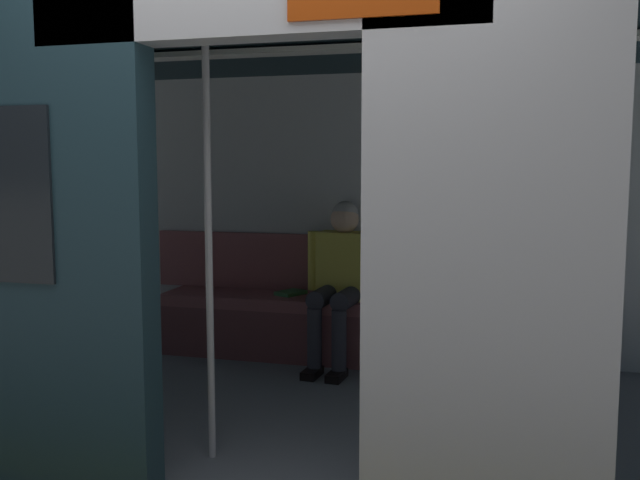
{
  "coord_description": "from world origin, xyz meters",
  "views": [
    {
      "loc": [
        -0.97,
        2.59,
        1.47
      ],
      "look_at": [
        0.06,
        -1.27,
        1.03
      ],
      "focal_mm": 38.36,
      "sensor_mm": 36.0,
      "label": 1
    }
  ],
  "objects_px": {
    "train_car": "(317,158)",
    "grab_pole_door": "(209,247)",
    "bench_seat": "(362,316)",
    "handbag": "(394,290)",
    "grab_pole_far": "(376,250)",
    "person_seated": "(341,272)",
    "book": "(291,293)"
  },
  "relations": [
    {
      "from": "handbag",
      "to": "grab_pole_door",
      "type": "bearing_deg",
      "value": 70.99
    },
    {
      "from": "person_seated",
      "to": "grab_pole_door",
      "type": "height_order",
      "value": "grab_pole_door"
    },
    {
      "from": "handbag",
      "to": "book",
      "type": "distance_m",
      "value": 0.81
    },
    {
      "from": "bench_seat",
      "to": "grab_pole_door",
      "type": "relative_size",
      "value": 1.46
    },
    {
      "from": "train_car",
      "to": "bench_seat",
      "type": "xyz_separation_m",
      "value": [
        -0.06,
        -1.05,
        -1.14
      ]
    },
    {
      "from": "train_car",
      "to": "person_seated",
      "type": "bearing_deg",
      "value": -84.85
    },
    {
      "from": "bench_seat",
      "to": "person_seated",
      "type": "relative_size",
      "value": 2.58
    },
    {
      "from": "person_seated",
      "to": "grab_pole_far",
      "type": "distance_m",
      "value": 1.77
    },
    {
      "from": "train_car",
      "to": "handbag",
      "type": "bearing_deg",
      "value": -104.73
    },
    {
      "from": "grab_pole_far",
      "to": "book",
      "type": "bearing_deg",
      "value": -61.19
    },
    {
      "from": "grab_pole_door",
      "to": "grab_pole_far",
      "type": "xyz_separation_m",
      "value": [
        -0.81,
        -0.1,
        0.0
      ]
    },
    {
      "from": "grab_pole_far",
      "to": "train_car",
      "type": "bearing_deg",
      "value": -54.32
    },
    {
      "from": "grab_pole_far",
      "to": "handbag",
      "type": "bearing_deg",
      "value": -84.29
    },
    {
      "from": "handbag",
      "to": "grab_pole_far",
      "type": "relative_size",
      "value": 0.12
    },
    {
      "from": "book",
      "to": "grab_pole_door",
      "type": "bearing_deg",
      "value": 121.37
    },
    {
      "from": "person_seated",
      "to": "book",
      "type": "relative_size",
      "value": 5.49
    },
    {
      "from": "grab_pole_door",
      "to": "train_car",
      "type": "bearing_deg",
      "value": -114.89
    },
    {
      "from": "bench_seat",
      "to": "handbag",
      "type": "bearing_deg",
      "value": -168.67
    },
    {
      "from": "handbag",
      "to": "grab_pole_far",
      "type": "distance_m",
      "value": 1.81
    },
    {
      "from": "train_car",
      "to": "person_seated",
      "type": "xyz_separation_m",
      "value": [
        0.09,
        -0.99,
        -0.81
      ]
    },
    {
      "from": "grab_pole_door",
      "to": "grab_pole_far",
      "type": "relative_size",
      "value": 1.0
    },
    {
      "from": "grab_pole_door",
      "to": "grab_pole_far",
      "type": "bearing_deg",
      "value": -172.67
    },
    {
      "from": "bench_seat",
      "to": "handbag",
      "type": "height_order",
      "value": "handbag"
    },
    {
      "from": "bench_seat",
      "to": "person_seated",
      "type": "distance_m",
      "value": 0.36
    },
    {
      "from": "handbag",
      "to": "train_car",
      "type": "bearing_deg",
      "value": 75.27
    },
    {
      "from": "handbag",
      "to": "book",
      "type": "height_order",
      "value": "handbag"
    },
    {
      "from": "bench_seat",
      "to": "handbag",
      "type": "xyz_separation_m",
      "value": [
        -0.23,
        -0.05,
        0.2
      ]
    },
    {
      "from": "bench_seat",
      "to": "grab_pole_far",
      "type": "xyz_separation_m",
      "value": [
        -0.4,
        1.69,
        0.7
      ]
    },
    {
      "from": "handbag",
      "to": "bench_seat",
      "type": "bearing_deg",
      "value": 11.33
    },
    {
      "from": "train_car",
      "to": "grab_pole_door",
      "type": "height_order",
      "value": "train_car"
    },
    {
      "from": "train_car",
      "to": "grab_pole_door",
      "type": "relative_size",
      "value": 2.99
    },
    {
      "from": "bench_seat",
      "to": "book",
      "type": "height_order",
      "value": "book"
    }
  ]
}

